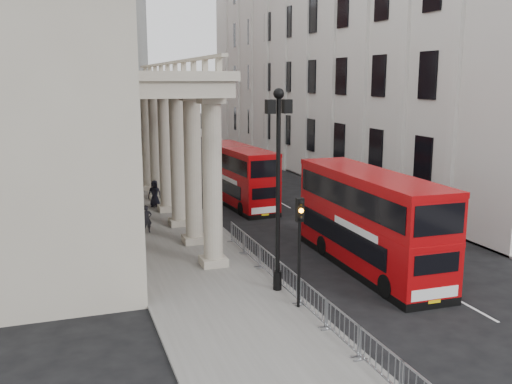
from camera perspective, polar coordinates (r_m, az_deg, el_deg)
ground at (r=21.15m, az=7.73°, el=-13.40°), size 260.00×260.00×0.00m
sidewalk_west at (r=48.25m, az=-11.79°, el=0.57°), size 6.00×140.00×0.12m
sidewalk_east at (r=52.85m, az=6.23°, el=1.65°), size 3.00×140.00×0.12m
kerb at (r=48.69m, az=-8.35°, el=0.79°), size 0.20×140.00×0.14m
portico_building at (r=35.25m, az=-21.82°, el=5.90°), size 9.00×28.00×12.00m
brick_building at (r=65.16m, az=-21.02°, el=12.44°), size 9.00×32.00×22.00m
west_building_far at (r=97.12m, az=-20.44°, el=11.24°), size 9.00×30.00×20.00m
east_building at (r=55.15m, az=8.03°, el=14.98°), size 8.00×55.00×25.00m
monument_column at (r=110.34m, az=-11.67°, el=14.73°), size 8.00×8.00×54.20m
lamp_post_south at (r=22.97m, az=2.23°, el=1.53°), size 1.05×0.44×8.32m
lamp_post_mid at (r=38.20m, az=-6.54°, el=5.33°), size 1.05×0.44×8.32m
lamp_post_north at (r=53.87m, az=-10.29°, el=6.92°), size 1.05×0.44×8.32m
traffic_light at (r=21.58m, az=4.39°, el=-4.04°), size 0.28×0.33×4.30m
crowd_barriers at (r=22.60m, az=4.40°, el=-9.83°), size 0.50×18.75×1.10m
bus_near at (r=27.10m, az=11.25°, el=-2.65°), size 2.73×10.60×4.56m
bus_far at (r=40.32m, az=-1.77°, el=1.76°), size 2.91×9.70×4.13m
pedestrian_a at (r=33.24m, az=-10.86°, el=-2.68°), size 0.61×0.42×1.58m
pedestrian_b at (r=32.98m, az=-12.54°, el=-2.75°), size 0.88×0.71×1.69m
pedestrian_c at (r=39.92m, az=-10.11°, el=-0.14°), size 1.05×0.88×1.83m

